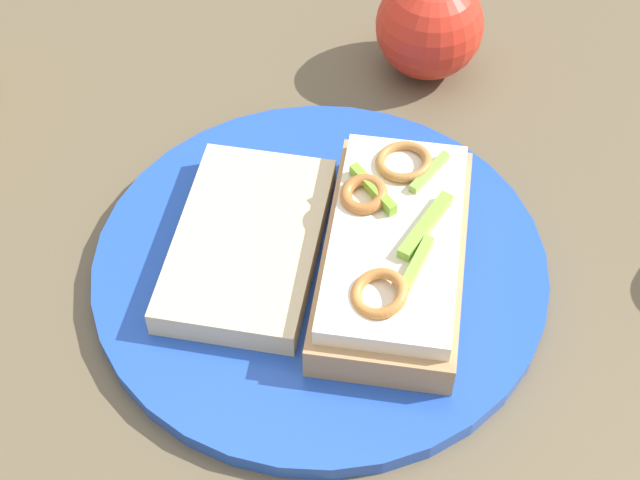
{
  "coord_description": "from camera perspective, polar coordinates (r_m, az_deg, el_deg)",
  "views": [
    {
      "loc": [
        -0.19,
        0.32,
        0.48
      ],
      "look_at": [
        0.0,
        0.0,
        0.03
      ],
      "focal_mm": 53.81,
      "sensor_mm": 36.0,
      "label": 1
    }
  ],
  "objects": [
    {
      "name": "ground_plane",
      "position": [
        0.61,
        0.0,
        -1.93
      ],
      "size": [
        2.0,
        2.0,
        0.0
      ],
      "primitive_type": "plane",
      "color": "brown",
      "rests_on": "ground"
    },
    {
      "name": "bread_slice_side",
      "position": [
        0.6,
        -4.32,
        -0.15
      ],
      "size": [
        0.13,
        0.16,
        0.02
      ],
      "primitive_type": "cube",
      "rotation": [
        0.0,
        0.0,
        1.94
      ],
      "color": "beige",
      "rests_on": "plate"
    },
    {
      "name": "plate",
      "position": [
        0.6,
        0.0,
        -1.58
      ],
      "size": [
        0.28,
        0.28,
        0.01
      ],
      "primitive_type": "cylinder",
      "color": "#214BB6",
      "rests_on": "ground_plane"
    },
    {
      "name": "apple_0",
      "position": [
        0.72,
        6.53,
        12.56
      ],
      "size": [
        0.1,
        0.1,
        0.08
      ],
      "primitive_type": "sphere",
      "rotation": [
        0.0,
        0.0,
        5.88
      ],
      "color": "red",
      "rests_on": "ground_plane"
    },
    {
      "name": "sandwich",
      "position": [
        0.58,
        4.42,
        -0.58
      ],
      "size": [
        0.14,
        0.19,
        0.05
      ],
      "rotation": [
        0.0,
        0.0,
        1.96
      ],
      "color": "#AD8154",
      "rests_on": "plate"
    }
  ]
}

